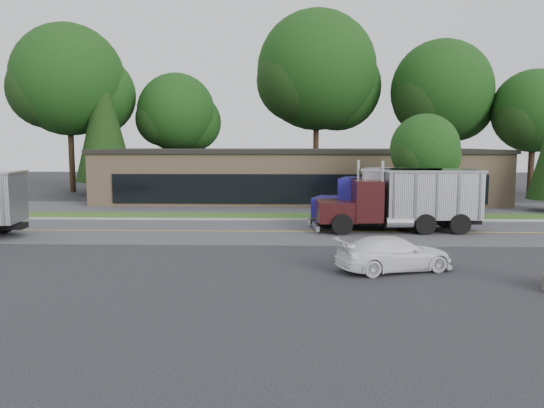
% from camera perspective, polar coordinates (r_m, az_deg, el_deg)
% --- Properties ---
extents(ground, '(140.00, 140.00, 0.00)m').
position_cam_1_polar(ground, '(20.05, -1.87, -7.23)').
color(ground, '#3A3A40').
rests_on(ground, ground).
extents(road, '(60.00, 8.00, 0.02)m').
position_cam_1_polar(road, '(28.86, -0.74, -2.98)').
color(road, '#5B5B60').
rests_on(road, ground).
extents(center_line, '(60.00, 0.12, 0.01)m').
position_cam_1_polar(center_line, '(28.86, -0.74, -2.98)').
color(center_line, gold).
rests_on(center_line, ground).
extents(curb, '(60.00, 0.30, 0.12)m').
position_cam_1_polar(curb, '(33.01, -0.42, -1.78)').
color(curb, '#9E9E99').
rests_on(curb, ground).
extents(grass_verge, '(60.00, 3.40, 0.03)m').
position_cam_1_polar(grass_verge, '(34.79, -0.30, -1.35)').
color(grass_verge, '#32521C').
rests_on(grass_verge, ground).
extents(far_parking, '(60.00, 7.00, 0.02)m').
position_cam_1_polar(far_parking, '(39.74, -0.04, -0.37)').
color(far_parking, '#5B5B60').
rests_on(far_parking, ground).
extents(strip_mall, '(32.00, 12.00, 4.00)m').
position_cam_1_polar(strip_mall, '(45.53, 2.72, 3.03)').
color(strip_mall, tan).
rests_on(strip_mall, ground).
extents(tree_far_a, '(11.38, 10.71, 16.23)m').
position_cam_1_polar(tree_far_a, '(56.00, -20.81, 11.83)').
color(tree_far_a, '#382619').
rests_on(tree_far_a, ground).
extents(tree_far_b, '(8.26, 7.77, 11.78)m').
position_cam_1_polar(tree_far_b, '(54.75, -10.09, 9.30)').
color(tree_far_b, '#382619').
rests_on(tree_far_b, ground).
extents(tree_far_c, '(12.49, 11.76, 17.82)m').
position_cam_1_polar(tree_far_c, '(54.07, 5.02, 13.52)').
color(tree_far_c, '#382619').
rests_on(tree_far_c, ground).
extents(tree_far_d, '(10.31, 9.71, 14.71)m').
position_cam_1_polar(tree_far_d, '(54.83, 17.89, 11.05)').
color(tree_far_d, '#382619').
rests_on(tree_far_d, ground).
extents(tree_far_e, '(8.14, 7.66, 11.60)m').
position_cam_1_polar(tree_far_e, '(55.53, 26.41, 8.57)').
color(tree_far_e, '#382619').
rests_on(tree_far_e, ground).
extents(evergreen_left, '(5.41, 5.41, 12.31)m').
position_cam_1_polar(evergreen_left, '(52.40, -17.64, 8.40)').
color(evergreen_left, '#382619').
rests_on(evergreen_left, ground).
extents(tree_verge, '(4.68, 4.40, 6.67)m').
position_cam_1_polar(tree_verge, '(35.61, 16.19, 5.43)').
color(tree_verge, '#382619').
rests_on(tree_verge, ground).
extents(dump_truck_blue, '(7.43, 4.44, 3.36)m').
position_cam_1_polar(dump_truck_blue, '(30.49, 11.93, 0.80)').
color(dump_truck_blue, black).
rests_on(dump_truck_blue, ground).
extents(dump_truck_maroon, '(8.90, 3.05, 3.36)m').
position_cam_1_polar(dump_truck_maroon, '(29.62, 14.36, 0.59)').
color(dump_truck_maroon, black).
rests_on(dump_truck_maroon, ground).
extents(rally_car, '(4.78, 3.06, 1.29)m').
position_cam_1_polar(rally_car, '(20.52, 13.01, -5.23)').
color(rally_car, white).
rests_on(rally_car, ground).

